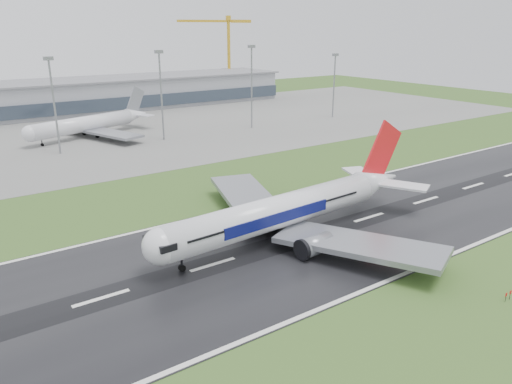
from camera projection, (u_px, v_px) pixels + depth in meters
ground at (299, 239)px, 98.29m from camera, size 520.00×520.00×0.00m
runway at (299, 239)px, 98.27m from camera, size 400.00×45.00×0.10m
apron at (98, 134)px, 195.43m from camera, size 400.00×130.00×0.08m
terminal at (56, 98)px, 239.69m from camera, size 240.00×36.00×15.00m
main_airliner at (294, 188)px, 97.44m from camera, size 69.54×66.61×19.41m
parked_airliner at (88, 115)px, 187.73m from camera, size 70.05×67.62×16.48m
tower_crane at (229, 56)px, 305.44m from camera, size 47.61×9.27×46.88m
floodmast_2 at (55, 108)px, 159.98m from camera, size 0.64×0.64×30.28m
floodmast_3 at (162, 98)px, 180.30m from camera, size 0.64×0.64×31.36m
floodmast_4 at (252, 89)px, 201.96m from camera, size 0.64×0.64×32.38m
floodmast_5 at (334, 87)px, 227.84m from camera, size 0.64×0.64×27.86m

